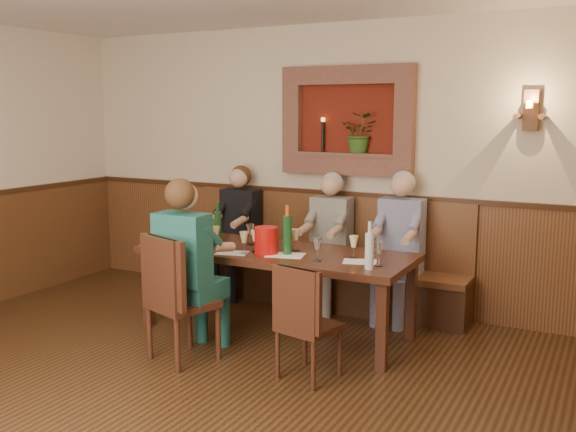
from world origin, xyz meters
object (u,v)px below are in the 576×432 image
(bench, at_px, (320,273))
(wine_bottle_green_a, at_px, (287,234))
(person_bench_right, at_px, (398,260))
(wine_bottle_green_b, at_px, (218,225))
(person_bench_left, at_px, (237,243))
(water_bottle, at_px, (369,250))
(person_chair_front, at_px, (191,283))
(person_bench_mid, at_px, (328,254))
(chair_near_right, at_px, (308,345))
(spittoon_bucket, at_px, (266,240))
(dining_table, at_px, (275,258))
(chair_near_left, at_px, (181,324))

(bench, relative_size, wine_bottle_green_a, 7.18)
(person_bench_right, xyz_separation_m, wine_bottle_green_b, (-1.50, -0.74, 0.32))
(person_bench_left, height_order, water_bottle, person_bench_left)
(person_bench_left, bearing_deg, person_chair_front, -70.14)
(person_bench_left, bearing_deg, person_bench_mid, 0.05)
(chair_near_right, bearing_deg, water_bottle, 70.80)
(person_chair_front, distance_m, spittoon_bucket, 0.76)
(bench, distance_m, water_bottle, 1.65)
(chair_near_right, xyz_separation_m, person_chair_front, (-1.02, -0.03, 0.35))
(person_bench_mid, height_order, water_bottle, person_bench_mid)
(dining_table, relative_size, person_chair_front, 1.66)
(person_bench_right, bearing_deg, water_bottle, -83.44)
(wine_bottle_green_b, bearing_deg, wine_bottle_green_a, -13.21)
(dining_table, xyz_separation_m, person_bench_mid, (0.13, 0.84, -0.12))
(person_chair_front, xyz_separation_m, wine_bottle_green_b, (-0.32, 0.87, 0.30))
(wine_bottle_green_a, bearing_deg, spittoon_bucket, -161.23)
(person_bench_left, bearing_deg, wine_bottle_green_b, -70.45)
(person_bench_mid, height_order, wine_bottle_green_b, person_bench_mid)
(person_bench_right, distance_m, wine_bottle_green_a, 1.20)
(bench, xyz_separation_m, spittoon_bucket, (-0.00, -1.10, 0.54))
(bench, bearing_deg, person_chair_front, -101.22)
(person_chair_front, relative_size, wine_bottle_green_b, 3.96)
(dining_table, xyz_separation_m, person_bench_left, (-0.92, 0.84, -0.11))
(chair_near_left, height_order, wine_bottle_green_a, wine_bottle_green_a)
(dining_table, bearing_deg, person_bench_left, 137.79)
(person_bench_left, bearing_deg, water_bottle, -30.34)
(person_chair_front, height_order, wine_bottle_green_a, person_chair_front)
(chair_near_right, xyz_separation_m, spittoon_bucket, (-0.68, 0.59, 0.61))
(person_bench_left, distance_m, person_chair_front, 1.72)
(person_bench_left, bearing_deg, spittoon_bucket, -47.12)
(dining_table, relative_size, person_bench_right, 1.71)
(spittoon_bucket, height_order, wine_bottle_green_b, wine_bottle_green_b)
(dining_table, relative_size, bench, 0.80)
(wine_bottle_green_b, bearing_deg, spittoon_bucket, -21.01)
(chair_near_left, height_order, person_bench_left, person_bench_left)
(chair_near_left, distance_m, person_bench_right, 2.13)
(chair_near_right, xyz_separation_m, person_bench_left, (-1.61, 1.59, 0.32))
(bench, height_order, chair_near_right, bench)
(spittoon_bucket, bearing_deg, chair_near_left, -115.02)
(person_bench_left, relative_size, wine_bottle_green_b, 3.80)
(person_bench_mid, xyz_separation_m, wine_bottle_green_a, (0.05, -0.94, 0.37))
(dining_table, bearing_deg, wine_bottle_green_a, -29.83)
(chair_near_right, bearing_deg, wine_bottle_green_a, 139.55)
(person_bench_left, relative_size, wine_bottle_green_a, 3.31)
(chair_near_left, height_order, spittoon_bucket, chair_near_left)
(person_bench_left, xyz_separation_m, wine_bottle_green_a, (1.10, -0.94, 0.35))
(person_bench_mid, relative_size, person_bench_right, 0.97)
(water_bottle, bearing_deg, person_bench_left, 149.66)
(bench, relative_size, chair_near_left, 2.95)
(bench, relative_size, wine_bottle_green_b, 8.24)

